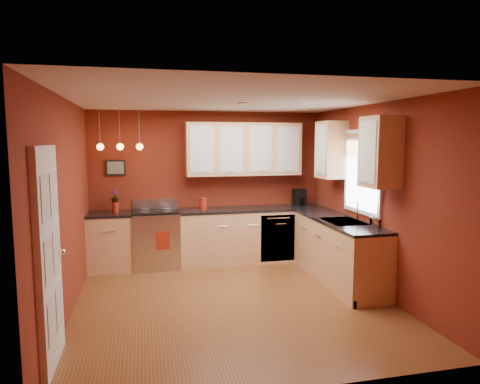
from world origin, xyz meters
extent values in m
plane|color=brown|center=(0.00, 0.00, 0.00)|extent=(4.20, 4.20, 0.00)
cube|color=silver|center=(0.00, 0.00, 2.60)|extent=(4.00, 4.20, 0.02)
cube|color=maroon|center=(0.00, 2.10, 1.30)|extent=(4.00, 0.02, 2.60)
cube|color=maroon|center=(0.00, -2.10, 1.30)|extent=(4.00, 0.02, 2.60)
cube|color=maroon|center=(-2.00, 0.00, 1.30)|extent=(0.02, 4.20, 2.60)
cube|color=maroon|center=(2.00, 0.00, 1.30)|extent=(0.02, 4.20, 2.60)
cube|color=#E2AD79|center=(-1.65, 1.80, 0.45)|extent=(0.70, 0.60, 0.90)
cube|color=#E2AD79|center=(0.73, 1.80, 0.45)|extent=(2.54, 0.60, 0.90)
cube|color=#E2AD79|center=(1.70, 0.45, 0.45)|extent=(0.60, 2.10, 0.90)
cube|color=black|center=(-1.65, 1.80, 0.92)|extent=(0.70, 0.62, 0.04)
cube|color=black|center=(0.73, 1.80, 0.92)|extent=(2.54, 0.62, 0.04)
cube|color=black|center=(1.70, 0.45, 0.92)|extent=(0.62, 2.10, 0.04)
cube|color=silver|center=(-0.92, 1.80, 0.46)|extent=(0.76, 0.64, 0.92)
cube|color=black|center=(-0.92, 1.50, 0.48)|extent=(0.55, 0.02, 0.32)
cylinder|color=silver|center=(-0.92, 1.49, 0.72)|extent=(0.60, 0.02, 0.02)
cube|color=black|center=(-0.92, 1.80, 0.94)|extent=(0.76, 0.60, 0.03)
cylinder|color=gray|center=(-1.10, 1.66, 0.95)|extent=(0.16, 0.16, 0.01)
cylinder|color=gray|center=(-0.74, 1.66, 0.95)|extent=(0.16, 0.16, 0.01)
cylinder|color=gray|center=(-1.10, 1.94, 0.95)|extent=(0.16, 0.16, 0.01)
cylinder|color=gray|center=(-0.74, 1.94, 0.95)|extent=(0.16, 0.16, 0.01)
cube|color=silver|center=(-0.92, 2.10, 1.03)|extent=(0.76, 0.04, 0.16)
cube|color=silver|center=(1.10, 1.51, 0.45)|extent=(0.60, 0.02, 0.80)
cube|color=gray|center=(1.70, 0.30, 0.92)|extent=(0.50, 0.70, 0.05)
cube|color=black|center=(1.70, 0.47, 0.91)|extent=(0.42, 0.30, 0.02)
cube|color=black|center=(1.70, 0.13, 0.91)|extent=(0.42, 0.30, 0.02)
cylinder|color=white|center=(1.92, 0.30, 1.08)|extent=(0.02, 0.02, 0.28)
cylinder|color=white|center=(1.85, 0.30, 1.21)|extent=(0.16, 0.02, 0.02)
cube|color=white|center=(1.98, 0.30, 1.65)|extent=(0.04, 1.02, 1.22)
cube|color=white|center=(1.97, 0.30, 1.65)|extent=(0.01, 0.90, 1.10)
cube|color=#8F6247|center=(1.95, 0.30, 2.02)|extent=(0.02, 0.96, 0.36)
cube|color=white|center=(-1.97, -1.20, 1.02)|extent=(0.06, 0.82, 2.05)
cube|color=silver|center=(-1.94, -1.38, 1.60)|extent=(0.00, 0.28, 0.40)
cube|color=silver|center=(-1.94, -1.02, 1.60)|extent=(0.00, 0.28, 0.40)
cube|color=silver|center=(-1.94, -1.38, 1.05)|extent=(0.00, 0.28, 0.40)
cube|color=silver|center=(-1.94, -1.02, 1.05)|extent=(0.00, 0.28, 0.40)
cube|color=silver|center=(-1.94, -1.38, 0.50)|extent=(0.00, 0.28, 0.40)
cube|color=silver|center=(-1.94, -1.02, 0.50)|extent=(0.00, 0.28, 0.40)
sphere|color=white|center=(-1.91, -0.87, 1.00)|extent=(0.06, 0.06, 0.06)
cube|color=#E2AD79|center=(0.60, 1.93, 1.95)|extent=(2.00, 0.35, 0.90)
cube|color=#E2AD79|center=(1.82, 0.32, 1.95)|extent=(0.35, 1.95, 0.90)
cube|color=black|center=(-1.55, 2.08, 1.65)|extent=(0.32, 0.03, 0.26)
cylinder|color=gray|center=(-1.75, 1.75, 2.30)|extent=(0.01, 0.01, 0.60)
sphere|color=#FFA53F|center=(-1.75, 1.75, 2.00)|extent=(0.11, 0.11, 0.11)
cylinder|color=gray|center=(-1.45, 1.75, 2.30)|extent=(0.01, 0.01, 0.60)
sphere|color=#FFA53F|center=(-1.45, 1.75, 2.00)|extent=(0.11, 0.11, 0.11)
cylinder|color=gray|center=(-1.15, 1.75, 2.30)|extent=(0.01, 0.01, 0.60)
sphere|color=#FFA53F|center=(-1.15, 1.75, 2.00)|extent=(0.11, 0.11, 0.11)
cylinder|color=maroon|center=(-0.13, 1.81, 1.03)|extent=(0.12, 0.12, 0.18)
cylinder|color=maroon|center=(-0.13, 1.81, 1.13)|extent=(0.13, 0.13, 0.02)
cylinder|color=maroon|center=(-1.56, 1.88, 1.02)|extent=(0.10, 0.10, 0.16)
imported|color=maroon|center=(-1.56, 1.88, 1.19)|extent=(0.15, 0.15, 0.22)
cube|color=black|center=(1.63, 1.92, 1.09)|extent=(0.23, 0.20, 0.30)
cylinder|color=black|center=(1.63, 1.86, 1.01)|extent=(0.13, 0.13, 0.14)
imported|color=white|center=(1.92, -0.15, 1.03)|extent=(0.09, 0.09, 0.19)
cube|color=maroon|center=(-0.82, 1.47, 0.52)|extent=(0.22, 0.01, 0.30)
camera|label=1|loc=(-1.11, -5.29, 2.09)|focal=32.00mm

